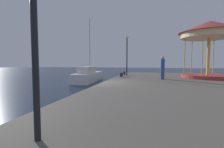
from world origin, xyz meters
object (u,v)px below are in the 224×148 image
bollard_south (124,73)px  bollard_center (122,74)px  bollard_north (121,75)px  carousel (209,35)px  person_by_the_water (163,68)px  lamp_post_mid_promenade (127,48)px  sailboat_white (88,76)px

bollard_south → bollard_center: same height
bollard_north → bollard_south: same height
carousel → person_by_the_water: size_ratio=2.73×
carousel → lamp_post_mid_promenade: size_ratio=1.25×
sailboat_white → bollard_south: 4.28m
bollard_center → person_by_the_water: size_ratio=0.20×
bollard_south → person_by_the_water: size_ratio=0.20×
carousel → bollard_center: (-8.12, -0.10, -3.73)m
sailboat_white → lamp_post_mid_promenade: sailboat_white is taller
bollard_north → bollard_south: 2.66m
sailboat_white → lamp_post_mid_promenade: size_ratio=1.75×
bollard_south → bollard_center: 2.04m
bollard_center → carousel: bearing=0.7°
sailboat_white → bollard_center: (4.25, -1.45, 0.31)m
sailboat_white → bollard_center: size_ratio=18.90×
lamp_post_mid_promenade → bollard_south: (-0.43, 1.12, -2.76)m
sailboat_white → bollard_south: (4.23, 0.59, 0.31)m
bollard_north → bollard_center: bearing=90.8°
bollard_north → sailboat_white: bearing=154.1°
bollard_north → bollard_center: same height
lamp_post_mid_promenade → bollard_south: lamp_post_mid_promenade is taller
carousel → person_by_the_water: 5.67m
bollard_north → bollard_center: size_ratio=1.00×
bollard_north → person_by_the_water: 4.24m
carousel → bollard_south: bearing=166.6°
lamp_post_mid_promenade → bollard_center: (-0.40, -0.92, -2.76)m
lamp_post_mid_promenade → sailboat_white: bearing=173.5°
lamp_post_mid_promenade → bollard_center: 2.93m
bollard_south → bollard_center: (0.03, -2.04, 0.00)m
sailboat_white → bollard_center: bearing=-18.8°
bollard_center → lamp_post_mid_promenade: bearing=66.6°
carousel → bollard_north: 8.96m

